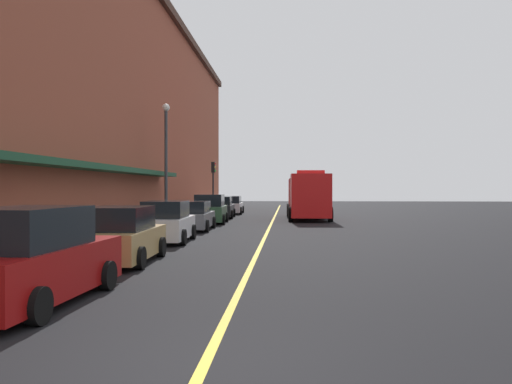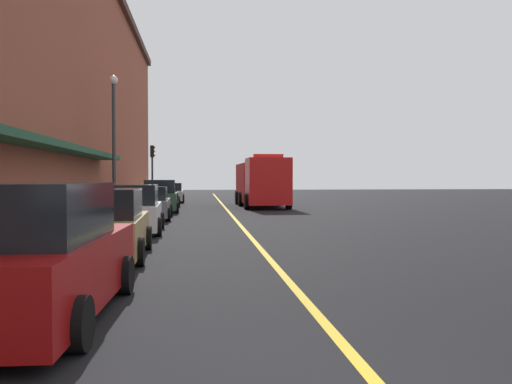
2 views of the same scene
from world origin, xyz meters
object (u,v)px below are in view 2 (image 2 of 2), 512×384
at_px(parked_car_6, 171,193).
at_px(traffic_light_near, 152,162).
at_px(parked_car_2, 134,210).
at_px(parked_car_1, 104,226).
at_px(parking_meter_0, 81,207).
at_px(parked_car_3, 149,204).
at_px(street_lamp_left, 114,129).
at_px(parked_car_0, 38,257).
at_px(fire_truck, 261,183).
at_px(parked_car_5, 165,195).
at_px(parking_meter_1, 105,201).
at_px(parked_car_4, 160,197).

height_order(parked_car_6, traffic_light_near, traffic_light_near).
height_order(parked_car_2, traffic_light_near, traffic_light_near).
bearing_deg(parked_car_1, parking_meter_0, 18.11).
distance_m(parked_car_1, parked_car_3, 11.96).
xyz_separation_m(parked_car_3, street_lamp_left, (-1.92, 2.03, 3.67)).
relative_size(parked_car_0, fire_truck, 0.53).
bearing_deg(traffic_light_near, fire_truck, -37.40).
relative_size(parked_car_0, parked_car_5, 1.04).
distance_m(parked_car_0, fire_truck, 28.41).
bearing_deg(parked_car_6, parking_meter_1, 174.72).
height_order(parking_meter_1, traffic_light_near, traffic_light_near).
xyz_separation_m(parked_car_5, parking_meter_1, (-1.35, -15.23, 0.30)).
height_order(parked_car_2, parking_meter_0, parked_car_2).
height_order(parked_car_4, parking_meter_0, parked_car_4).
bearing_deg(traffic_light_near, parking_meter_0, -90.15).
bearing_deg(parked_car_1, parked_car_0, 179.30).
distance_m(parked_car_3, traffic_light_near, 16.35).
bearing_deg(street_lamp_left, parked_car_0, -83.94).
bearing_deg(parked_car_2, parking_meter_1, 31.26).
height_order(parked_car_5, fire_truck, fire_truck).
xyz_separation_m(parked_car_5, fire_truck, (6.48, -1.08, 0.87)).
xyz_separation_m(parked_car_1, fire_truck, (6.45, 22.14, 0.84)).
xyz_separation_m(parked_car_1, parked_car_3, (-0.06, 11.96, -0.06)).
distance_m(parked_car_3, parked_car_5, 11.27).
bearing_deg(parked_car_0, parking_meter_0, 10.98).
bearing_deg(parking_meter_1, street_lamp_left, 95.71).
height_order(parked_car_5, parked_car_6, parked_car_5).
bearing_deg(parked_car_4, parked_car_1, 177.60).
distance_m(parked_car_2, street_lamp_left, 9.07).
bearing_deg(traffic_light_near, parked_car_1, -87.33).
height_order(fire_truck, parking_meter_0, fire_truck).
bearing_deg(parked_car_2, parked_car_5, -1.88).
bearing_deg(parking_meter_1, parked_car_4, 81.14).
xyz_separation_m(parked_car_4, street_lamp_left, (-2.04, -3.26, 3.55)).
height_order(parked_car_4, street_lamp_left, street_lamp_left).
bearing_deg(fire_truck, traffic_light_near, -128.56).
bearing_deg(parked_car_1, parked_car_2, -1.72).
bearing_deg(fire_truck, parked_car_2, -22.82).
bearing_deg(parked_car_6, parked_car_5, 177.70).
bearing_deg(parking_meter_1, parked_car_0, -83.79).
height_order(parked_car_1, parking_meter_0, parked_car_1).
bearing_deg(street_lamp_left, parked_car_5, 78.09).
height_order(parked_car_0, parked_car_4, parked_car_0).
height_order(fire_truck, traffic_light_near, traffic_light_near).
bearing_deg(fire_truck, parked_car_4, -53.70).
distance_m(parking_meter_0, street_lamp_left, 10.73).
bearing_deg(parked_car_6, parked_car_3, 178.17).
distance_m(parked_car_1, fire_truck, 23.08).
bearing_deg(parked_car_4, parked_car_0, 177.91).
distance_m(parked_car_4, parking_meter_0, 13.53).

